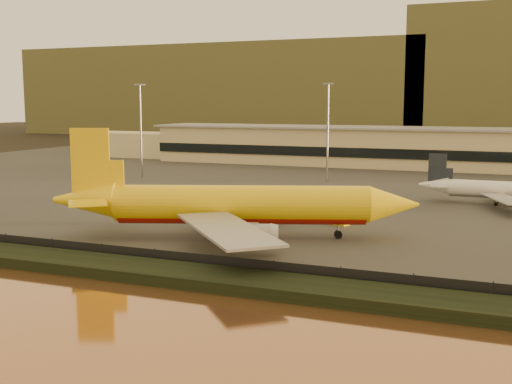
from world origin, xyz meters
TOP-DOWN VIEW (x-y plane):
  - ground at (0.00, 0.00)m, footprint 900.00×900.00m
  - embankment at (0.00, -17.00)m, footprint 320.00×7.00m
  - tarmac at (0.00, 95.00)m, footprint 320.00×220.00m
  - perimeter_fence at (0.00, -13.00)m, footprint 300.00×0.05m
  - terminal_building at (-14.52, 125.55)m, footprint 202.00×25.00m
  - apron_light_masts at (15.00, 75.00)m, footprint 152.20×12.20m
  - distant_hills at (-20.74, 340.00)m, footprint 470.00×160.00m
  - dhl_cargo_jet at (-3.71, 6.68)m, footprint 54.11×51.39m
  - white_narrowbody_jet at (34.18, 55.42)m, footprint 34.55×33.85m
  - gse_vehicle_yellow at (8.22, 22.65)m, footprint 4.08×2.98m
  - gse_vehicle_white at (-29.82, 37.80)m, footprint 3.89×1.88m

SIDE VIEW (x-z plane):
  - ground at x=0.00m, z-range 0.00..0.00m
  - tarmac at x=0.00m, z-range 0.00..0.20m
  - embankment at x=0.00m, z-range 0.00..1.40m
  - gse_vehicle_yellow at x=8.22m, z-range 0.20..1.87m
  - gse_vehicle_white at x=-29.82m, z-range 0.20..1.92m
  - perimeter_fence at x=0.00m, z-range 0.20..2.40m
  - white_narrowbody_jet at x=34.18m, z-range -1.81..8.15m
  - dhl_cargo_jet at x=-3.71m, z-range -3.16..13.51m
  - terminal_building at x=-14.52m, z-range -0.05..12.55m
  - apron_light_masts at x=15.00m, z-range 3.00..28.40m
  - distant_hills at x=-20.74m, z-range -3.61..66.39m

